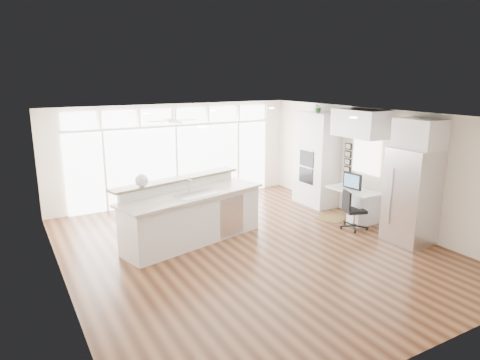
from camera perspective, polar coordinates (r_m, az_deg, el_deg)
floor at (r=8.85m, az=1.25°, el=-9.13°), size 7.00×8.00×0.02m
ceiling at (r=8.19m, az=1.35°, el=8.62°), size 7.00×8.00×0.02m
wall_back at (r=11.95m, az=-8.64°, el=3.55°), size 7.00×0.04×2.70m
wall_front at (r=5.56m, az=23.32°, el=-9.39°), size 7.00×0.04×2.70m
wall_left at (r=7.33m, az=-22.94°, el=-3.88°), size 0.04×8.00×2.70m
wall_right at (r=10.61m, az=17.74°, el=1.77°), size 0.04×8.00×2.70m
glass_wall at (r=11.95m, az=-8.48°, el=2.09°), size 5.80×0.06×2.08m
transom_row at (r=11.76m, az=-8.71°, el=8.45°), size 5.90×0.06×0.40m
desk_window at (r=10.74m, az=16.50°, el=3.09°), size 0.04×0.85×0.85m
ceiling_fan at (r=10.51m, az=-9.02°, el=8.38°), size 1.16×1.16×0.32m
recessed_lights at (r=8.36m, az=0.64°, el=8.59°), size 3.40×3.00×0.02m
oven_cabinet at (r=11.68m, az=10.13°, el=2.76°), size 0.64×1.20×2.50m
desk_nook at (r=10.78m, az=14.86°, el=-3.17°), size 0.72×1.30×0.76m
upper_cabinets at (r=10.43m, az=15.68°, el=7.28°), size 0.64×1.30×0.64m
refrigerator at (r=9.55m, az=21.91°, el=-2.02°), size 0.76×0.90×2.00m
fridge_cabinet at (r=9.35m, az=22.84°, el=5.73°), size 0.64×0.90×0.60m
framed_photos at (r=11.20m, az=14.18°, el=2.87°), size 0.06×0.22×0.80m
kitchen_island at (r=9.04m, az=-6.22°, el=-4.28°), size 3.46×1.99×1.29m
rug at (r=10.94m, az=12.36°, el=-4.84°), size 1.02×0.88×0.01m
office_chair at (r=10.12m, az=15.04°, el=-3.89°), size 0.58×0.56×0.90m
fishbowl at (r=8.64m, az=-12.97°, el=-0.05°), size 0.31×0.31×0.26m
monitor at (r=10.57m, az=14.75°, el=-0.12°), size 0.14×0.54×0.44m
keyboard at (r=10.51m, az=14.01°, el=-1.36°), size 0.15×0.31×0.02m
potted_plant at (r=11.50m, az=10.42°, el=9.39°), size 0.25×0.28×0.21m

